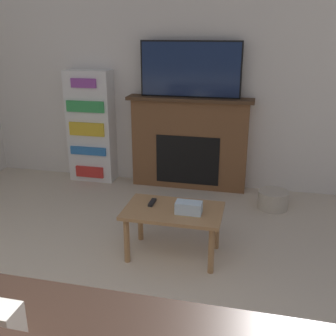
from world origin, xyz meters
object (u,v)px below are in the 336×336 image
at_px(bookshelf, 91,127).
at_px(storage_basket, 273,200).
at_px(coffee_table, 173,216).
at_px(tv, 190,69).
at_px(fireplace, 189,143).

bearing_deg(bookshelf, storage_basket, -10.10).
bearing_deg(coffee_table, storage_basket, 53.82).
bearing_deg(coffee_table, tv, 95.58).
distance_m(fireplace, coffee_table, 1.67).
height_order(fireplace, coffee_table, fireplace).
bearing_deg(bookshelf, fireplace, 1.01).
bearing_deg(storage_basket, tv, 158.17).
xyz_separation_m(fireplace, coffee_table, (0.16, -1.65, -0.20)).
bearing_deg(fireplace, bookshelf, -178.99).
bearing_deg(tv, storage_basket, -21.83).
height_order(fireplace, bookshelf, bookshelf).
distance_m(tv, bookshelf, 1.49).
distance_m(coffee_table, storage_basket, 1.52).
bearing_deg(coffee_table, bookshelf, 131.71).
relative_size(fireplace, coffee_table, 1.81).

